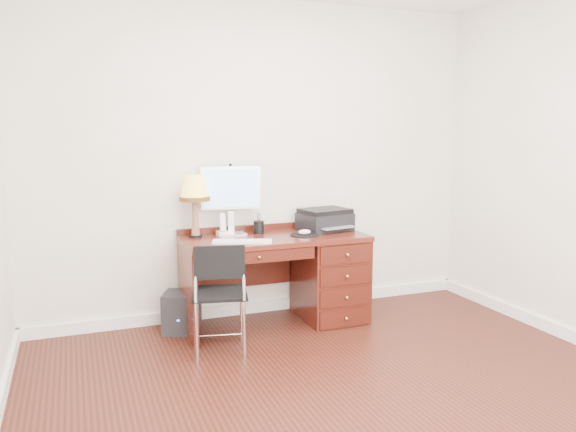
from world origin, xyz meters
name	(u,v)px	position (x,y,z in m)	size (l,w,h in m)	color
ground	(352,396)	(0.00, 0.00, 0.00)	(4.00, 4.00, 0.00)	black
room_shell	(311,351)	(0.00, 0.63, 0.05)	(4.00, 4.00, 4.00)	white
desk	(310,272)	(0.32, 1.40, 0.41)	(1.50, 0.67, 0.75)	#531A11
monitor	(230,192)	(-0.31, 1.61, 1.11)	(0.49, 0.19, 0.57)	silver
keyboard	(242,242)	(-0.33, 1.23, 0.76)	(0.46, 0.13, 0.02)	white
mouse_pad	(305,234)	(0.24, 1.34, 0.76)	(0.24, 0.24, 0.05)	black
printer	(325,219)	(0.51, 1.52, 0.84)	(0.47, 0.40, 0.18)	black
leg_lamp	(195,192)	(-0.62, 1.58, 1.12)	(0.25, 0.25, 0.50)	black
phone	(223,229)	(-0.40, 1.57, 0.80)	(0.09, 0.09, 0.18)	white
pen_cup	(259,227)	(-0.09, 1.54, 0.80)	(0.09, 0.09, 0.11)	black
chair	(222,287)	(-0.57, 0.93, 0.50)	(0.47, 0.47, 0.83)	black
equipment_box	(182,312)	(-0.76, 1.50, 0.16)	(0.27, 0.27, 0.32)	black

